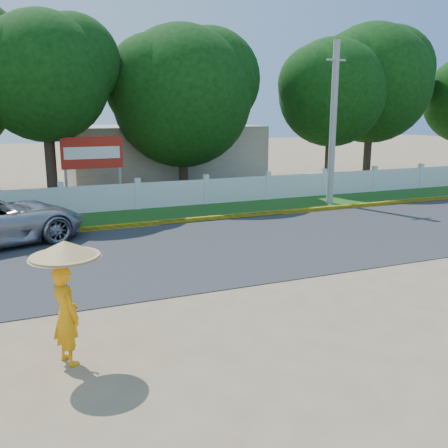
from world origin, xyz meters
name	(u,v)px	position (x,y,z in m)	size (l,w,h in m)	color
ground	(260,303)	(0.00, 0.00, 0.00)	(120.00, 120.00, 0.00)	#9E8460
road	(191,250)	(0.00, 4.50, 0.01)	(60.00, 7.00, 0.02)	#38383A
grass_verge	(147,216)	(0.00, 9.75, 0.01)	(60.00, 3.50, 0.03)	#2D601E
curb	(159,223)	(0.00, 8.05, 0.08)	(40.00, 0.18, 0.16)	yellow
fence	(138,196)	(0.00, 11.20, 0.55)	(40.00, 0.10, 1.10)	silver
building_near	(163,155)	(3.00, 18.00, 1.60)	(10.00, 6.00, 3.20)	#B7AD99
utility_pole	(333,125)	(8.03, 9.23, 3.42)	(0.28, 0.28, 6.83)	gray
monk_with_parasol	(65,284)	(-3.97, -1.08, 1.32)	(1.11, 1.11, 2.02)	#FF9F0D
billboard	(92,157)	(-1.59, 12.30, 2.14)	(2.50, 0.13, 2.95)	gray
tree_row	(186,89)	(3.21, 14.31, 5.00)	(41.40, 7.67, 8.80)	#473828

